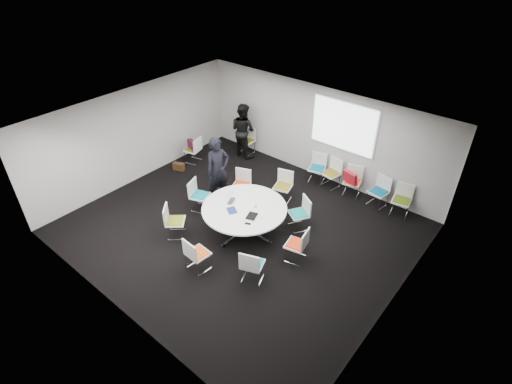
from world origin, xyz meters
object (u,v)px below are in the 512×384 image
Objects in this scene: chair_back_d at (377,197)px; cup at (256,206)px; person_main at (218,170)px; chair_ring_h at (252,270)px; chair_ring_e at (200,201)px; maroon_bag at (192,145)px; chair_ring_d at (241,190)px; chair_ring_g at (198,259)px; chair_person_back at (247,145)px; chair_ring_b at (299,219)px; chair_back_b at (330,178)px; chair_ring_f at (176,227)px; conference_table at (245,214)px; chair_back_c at (352,187)px; brown_bag at (179,166)px; chair_ring_a at (296,250)px; chair_back_a at (317,173)px; chair_spare_left at (194,154)px; laptop at (233,201)px; person_back at (243,130)px; chair_back_e at (400,206)px; chair_ring_c at (283,192)px.

cup is (-1.90, -2.97, 0.50)m from chair_back_d.
chair_ring_h is at bearing -107.21° from person_main.
chair_ring_e is at bearing -169.07° from person_main.
chair_ring_d is at bearing -12.62° from maroon_bag.
chair_ring_g is 1.00× the size of chair_person_back.
cup is at bearing 76.23° from chair_ring_b.
chair_ring_f is at bearing 79.15° from chair_back_b.
conference_table is 2.39× the size of chair_back_b.
brown_bag is at bearing 10.68° from chair_back_c.
chair_ring_f is at bearing -2.80° from chair_ring_e.
chair_ring_b is at bearing -65.85° from person_main.
chair_back_b is (-0.99, 3.19, 0.00)m from chair_ring_a.
chair_ring_e and chair_back_d have the same top height.
chair_back_a is 1.00× the size of chair_spare_left.
chair_ring_b is at bearing 147.46° from chair_person_back.
chair_ring_h is at bearing -43.40° from conference_table.
chair_ring_a is at bearing 71.71° from chair_ring_e.
chair_ring_g is at bearing -176.07° from chair_ring_h.
laptop is at bearing 74.47° from chair_ring_e.
person_back is (-1.17, 2.38, -0.05)m from person_main.
maroon_bag reaches higher than brown_bag.
chair_ring_f reaches higher than brown_bag.
person_back is at bearing 2.43° from chair_ring_b.
chair_ring_h is (0.24, -2.12, 0.00)m from chair_ring_b.
cup reaches higher than conference_table.
conference_table is 2.39× the size of chair_person_back.
chair_ring_d is at bearing 126.11° from chair_person_back.
chair_back_e is (1.51, 4.32, 0.00)m from chair_ring_h.
chair_ring_a is 9.78× the size of cup.
chair_back_c is 1.00× the size of chair_person_back.
chair_ring_f is 4.51m from person_back.
chair_ring_b is 1.00× the size of chair_back_b.
chair_ring_b and chair_person_back have the same top height.
conference_table is at bearing 97.16° from chair_ring_g.
maroon_bag is at bearing 91.35° from brown_bag.
maroon_bag is at bearing 3.68° from chair_back_e.
cup reaches higher than laptop.
chair_ring_a is 2.40m from chair_ring_c.
laptop is at bearing 84.24° from chair_back_b.
chair_back_a is at bearing -12.96° from chair_back_c.
chair_back_c is 0.80m from chair_back_d.
chair_ring_h and chair_back_b have the same top height.
chair_ring_a is 3.39m from chair_back_e.
chair_ring_a reaches higher than laptop.
chair_back_d is (3.09, 2.15, 0.00)m from chair_ring_d.
chair_ring_f is 1.00× the size of chair_back_d.
chair_ring_b is (-0.61, 0.99, 0.00)m from chair_ring_a.
chair_ring_d is 0.49× the size of person_back.
chair_ring_e is 1.25m from laptop.
chair_back_a is 1.00× the size of chair_back_e.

